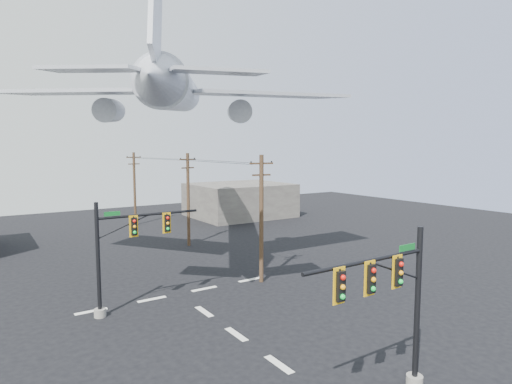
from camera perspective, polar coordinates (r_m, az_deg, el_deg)
ground at (r=22.14m, az=3.08°, el=-21.98°), size 120.00×120.00×0.00m
lane_markings at (r=26.19m, az=-4.20°, el=-17.39°), size 14.00×21.20×0.01m
signal_mast_near at (r=18.73m, az=17.96°, el=-14.24°), size 6.72×0.78×7.06m
signal_mast_far at (r=28.21m, az=-17.46°, el=-7.78°), size 6.94×0.78×7.12m
utility_pole_a at (r=32.80m, az=0.72°, el=-3.25°), size 1.98×0.35×9.86m
utility_pole_b at (r=45.80m, az=-9.03°, el=-0.74°), size 1.98×0.53×9.87m
utility_pole_c at (r=59.88m, az=-15.89°, el=0.62°), size 2.02×0.34×9.85m
power_lines at (r=45.74m, az=-9.72°, el=4.24°), size 2.67×30.10×0.05m
airliner at (r=36.28m, az=-10.72°, el=13.06°), size 25.97×28.40×7.95m
building_right at (r=65.58m, az=-2.21°, el=-1.06°), size 14.00×12.00×5.00m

